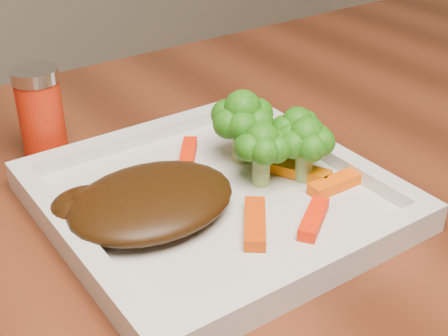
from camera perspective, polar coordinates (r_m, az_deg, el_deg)
plate at (r=0.54m, az=-0.88°, el=-3.16°), size 0.27×0.27×0.01m
steak at (r=0.51m, az=-6.63°, el=-2.98°), size 0.14×0.11×0.03m
broccoli_0 at (r=0.57m, az=1.69°, el=3.82°), size 0.08×0.08×0.07m
broccoli_1 at (r=0.57m, az=6.66°, el=3.28°), size 0.07×0.07×0.06m
broccoli_2 at (r=0.55m, az=7.43°, el=1.64°), size 0.07×0.07×0.06m
broccoli_3 at (r=0.54m, az=3.48°, el=1.39°), size 0.06×0.06×0.06m
carrot_0 at (r=0.50m, az=8.20°, el=-4.61°), size 0.05×0.04×0.01m
carrot_1 at (r=0.55m, az=10.37°, el=-1.29°), size 0.06×0.02×0.01m
carrot_2 at (r=0.49m, az=2.83°, el=-5.04°), size 0.05×0.06×0.01m
carrot_3 at (r=0.62m, az=4.03°, el=2.71°), size 0.06×0.04×0.01m
carrot_4 at (r=0.59m, az=-3.28°, el=1.40°), size 0.04×0.05×0.01m
carrot_5 at (r=0.56m, az=6.66°, el=-0.25°), size 0.04×0.06×0.01m
spice_shaker at (r=0.62m, az=-16.39°, el=4.74°), size 0.05×0.05×0.09m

